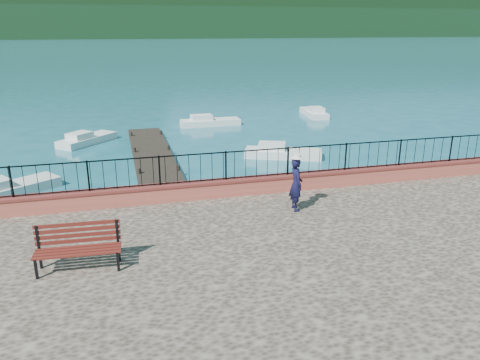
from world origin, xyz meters
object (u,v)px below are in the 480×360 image
boat_1 (283,150)px  boat_4 (210,120)px  person (296,184)px  boat_3 (87,137)px  boat_5 (314,111)px  boat_0 (6,186)px  park_bench (79,257)px

boat_1 → boat_4: size_ratio=0.97×
person → boat_1: bearing=-14.6°
boat_3 → boat_5: (16.86, 4.95, 0.00)m
person → boat_0: bearing=56.6°
boat_3 → boat_5: bearing=-30.6°
park_bench → boat_0: size_ratio=0.47×
boat_0 → boat_1: bearing=-23.5°
boat_4 → boat_1: bearing=-78.6°
park_bench → boat_3: (-0.65, 18.29, -1.12)m
boat_1 → boat_3: (-10.28, 6.02, 0.00)m
person → boat_5: size_ratio=0.44×
boat_0 → boat_1: same height
boat_0 → park_bench: bearing=-104.8°
park_bench → boat_3: park_bench is taller
person → boat_5: person is taller
person → boat_1: (3.30, 10.05, -1.64)m
boat_5 → boat_1: bearing=155.8°
boat_0 → boat_5: bearing=-0.3°
person → boat_4: (1.24, 19.48, -1.64)m
boat_1 → boat_5: 12.79m
boat_1 → boat_4: bearing=125.2°
person → boat_4: person is taller
park_bench → boat_0: (-3.52, 9.63, -1.12)m
boat_1 → boat_5: size_ratio=1.06×
boat_0 → boat_3: size_ratio=1.12×
park_bench → boat_3: bearing=95.5°
boat_3 → park_bench: bearing=-134.9°
boat_0 → boat_1: (13.15, 2.65, 0.00)m
park_bench → boat_4: park_bench is taller
park_bench → boat_0: 10.31m
boat_3 → boat_4: 8.91m
boat_4 → person: bearing=-94.5°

